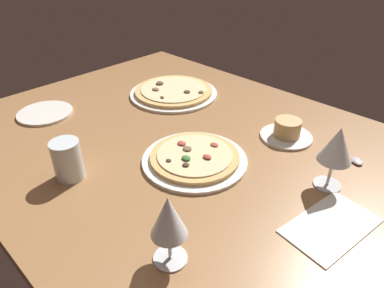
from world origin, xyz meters
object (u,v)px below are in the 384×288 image
pizza_main (195,158)px  side_plate (45,113)px  water_glass (68,163)px  wine_glass_near (337,146)px  wine_glass_far (168,219)px  paper_menu (331,226)px  spoon (353,161)px  ramekin_on_saucer (287,131)px  pizza_side (174,92)px

pizza_main → side_plate: bearing=-164.6°
water_glass → wine_glass_near: bearing=41.3°
pizza_main → wine_glass_far: wine_glass_far is taller
side_plate → paper_menu: 98.35cm
water_glass → spoon: 77.38cm
ramekin_on_saucer → spoon: bearing=3.3°
ramekin_on_saucer → wine_glass_far: 58.30cm
side_plate → paper_menu: side_plate is taller
pizza_main → wine_glass_near: size_ratio=1.76×
water_glass → wine_glass_far: bearing=0.3°
wine_glass_near → side_plate: (-89.18, -32.02, -11.42)cm
pizza_main → ramekin_on_saucer: size_ratio=1.84×
pizza_main → pizza_side: bearing=144.2°
pizza_main → spoon: size_ratio=3.31×
pizza_main → water_glass: 33.59cm
pizza_side → ramekin_on_saucer: bearing=2.7°
ramekin_on_saucer → pizza_main: bearing=-111.3°
paper_menu → wine_glass_near: bearing=127.8°
wine_glass_far → wine_glass_near: size_ratio=0.95×
pizza_side → water_glass: water_glass is taller
wine_glass_near → spoon: wine_glass_near is taller
pizza_main → pizza_side: size_ratio=0.87×
ramekin_on_saucer → wine_glass_near: bearing=-33.4°
water_glass → paper_menu: bearing=28.4°
wine_glass_near → side_plate: bearing=-160.3°
ramekin_on_saucer → water_glass: water_glass is taller
pizza_main → paper_menu: bearing=4.7°
ramekin_on_saucer → paper_menu: (27.43, -26.19, -2.18)cm
wine_glass_near → paper_menu: bearing=-60.6°
ramekin_on_saucer → side_plate: 82.59cm
pizza_main → spoon: (32.15, 30.54, -0.71)cm
wine_glass_far → side_plate: bearing=171.4°
pizza_main → ramekin_on_saucer: bearing=68.7°
water_glass → paper_menu: (57.29, 31.03, -4.45)cm
spoon → water_glass: bearing=-130.9°
ramekin_on_saucer → side_plate: ramekin_on_saucer is taller
paper_menu → spoon: bearing=112.1°
wine_glass_near → paper_menu: 18.92cm
ramekin_on_saucer → paper_menu: bearing=-43.7°
wine_glass_far → water_glass: (-38.42, -0.19, -6.27)cm
pizza_side → ramekin_on_saucer: 48.94cm
ramekin_on_saucer → wine_glass_far: (8.55, -57.03, 8.54)cm
wine_glass_near → spoon: (0.59, 14.45, -11.41)cm
side_plate → wine_glass_near: bearing=19.7°
pizza_main → paper_menu: 38.99cm
pizza_main → side_plate: pizza_main is taller
wine_glass_far → water_glass: wine_glass_far is taller
ramekin_on_saucer → pizza_side: bearing=-177.3°
paper_menu → water_glass: bearing=-143.2°
spoon → paper_menu: bearing=-76.2°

